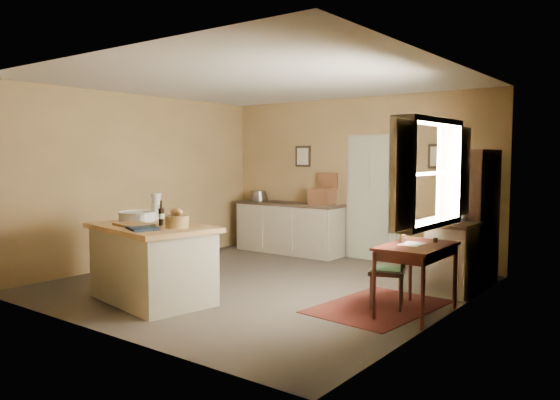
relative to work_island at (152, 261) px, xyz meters
The scene contains 16 objects.
ground 1.59m from the work_island, 69.53° to the left, with size 5.00×5.00×0.00m, color #4C433A.
wall_back 4.05m from the work_island, 82.31° to the left, with size 5.00×0.10×2.70m, color #98784A.
wall_front 1.49m from the work_island, 63.97° to the right, with size 5.00×0.10×2.70m, color #98784A.
wall_left 2.58m from the work_island, 144.29° to the left, with size 0.10×5.00×2.70m, color #98784A.
wall_right 3.45m from the work_island, 25.07° to the left, with size 0.10×5.00×2.70m, color #98784A.
ceiling 2.68m from the work_island, 69.53° to the left, with size 5.00×5.00×0.00m, color silver.
door 4.03m from the work_island, 77.26° to the left, with size 0.97×0.06×2.11m, color #B2B79C.
framed_prints 4.15m from the work_island, 79.40° to the left, with size 2.82×0.02×0.38m.
window 3.37m from the work_island, 22.40° to the left, with size 0.25×1.99×1.12m.
work_island is the anchor object (origin of this frame).
sideboard 3.67m from the work_island, 99.71° to the left, with size 2.04×0.58×1.18m.
rug 2.70m from the work_island, 30.97° to the left, with size 1.10×1.60×0.01m, color #471412.
writing_desk 3.06m from the work_island, 26.63° to the left, with size 0.62×1.01×0.82m.
desk_chair 2.75m from the work_island, 30.84° to the left, with size 0.39×0.39×0.83m, color black, non-canonical shape.
right_cabinet 3.81m from the work_island, 44.24° to the left, with size 0.54×0.96×0.99m.
shelving_unit 4.30m from the work_island, 47.80° to the left, with size 0.31×0.81×1.81m.
Camera 1 is at (4.54, -5.60, 1.72)m, focal length 35.00 mm.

